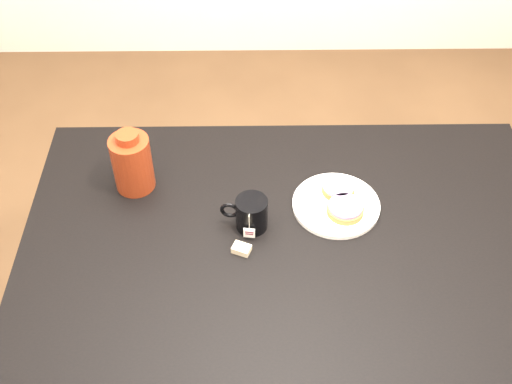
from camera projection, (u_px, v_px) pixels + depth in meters
ground_plane at (282, 378)px, 2.20m from camera, size 4.00×4.00×0.00m
table at (290, 257)px, 1.72m from camera, size 1.40×0.90×0.75m
plate at (336, 204)px, 1.73m from camera, size 0.24×0.24×0.02m
bagel_back at (338, 188)px, 1.75m from camera, size 0.12×0.12×0.03m
bagel_front at (345, 209)px, 1.70m from camera, size 0.11×0.11×0.03m
mug at (251, 213)px, 1.66m from camera, size 0.13×0.10×0.09m
teabag_pouch at (242, 249)px, 1.62m from camera, size 0.05×0.05×0.02m
bagel_package at (132, 162)px, 1.74m from camera, size 0.14×0.14×0.19m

